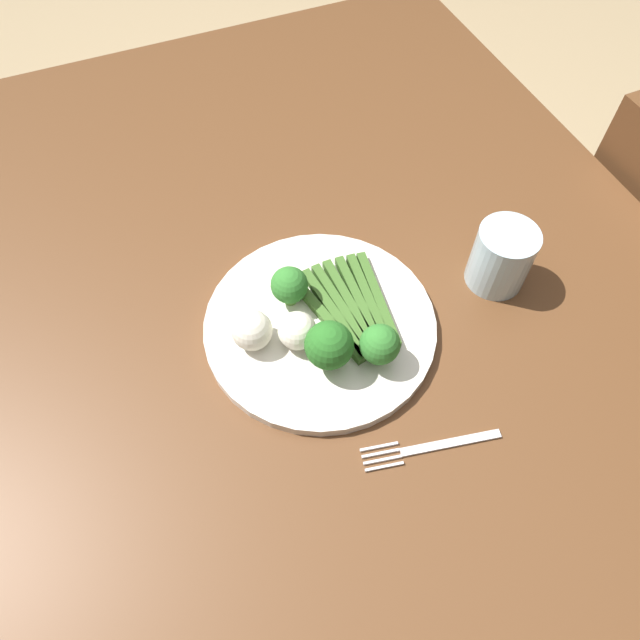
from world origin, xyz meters
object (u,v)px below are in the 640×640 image
at_px(fork, 429,447).
at_px(asparagus_bundle, 351,306).
at_px(broccoli_front, 332,345).
at_px(broccoli_front_left, 288,283).
at_px(dining_table, 300,341).
at_px(broccoli_near_center, 380,345).
at_px(water_glass, 501,257).
at_px(plate, 320,325).
at_px(cauliflower_near_fork, 252,330).
at_px(cauliflower_back_right, 297,331).

bearing_deg(fork, asparagus_bundle, -76.40).
distance_m(broccoli_front, broccoli_front_left, 0.11).
bearing_deg(broccoli_front_left, dining_table, -112.57).
xyz_separation_m(broccoli_near_center, fork, (-0.12, -0.01, -0.05)).
relative_size(broccoli_front, broccoli_near_center, 1.19).
distance_m(asparagus_bundle, water_glass, 0.21).
xyz_separation_m(plate, broccoli_front_left, (0.05, 0.02, 0.04)).
distance_m(broccoli_front_left, cauliflower_near_fork, 0.08).
xyz_separation_m(broccoli_front, fork, (-0.14, -0.06, -0.05)).
bearing_deg(fork, dining_table, -63.51).
height_order(broccoli_front, water_glass, water_glass).
bearing_deg(dining_table, fork, -164.84).
bearing_deg(fork, cauliflower_near_fork, -44.20).
xyz_separation_m(broccoli_front, broccoli_front_left, (0.11, 0.01, -0.01)).
xyz_separation_m(broccoli_front_left, fork, (-0.25, -0.08, -0.05)).
height_order(broccoli_front_left, fork, broccoli_front_left).
xyz_separation_m(plate, water_glass, (-0.02, -0.25, 0.04)).
xyz_separation_m(dining_table, water_glass, (-0.06, -0.27, 0.14)).
height_order(broccoli_front_left, cauliflower_near_fork, broccoli_front_left).
bearing_deg(broccoli_near_center, asparagus_bundle, -0.64).
bearing_deg(broccoli_front_left, broccoli_front, -172.82).
height_order(cauliflower_near_fork, fork, cauliflower_near_fork).
bearing_deg(cauliflower_near_fork, broccoli_near_center, -122.40).
height_order(asparagus_bundle, broccoli_front, broccoli_front).
distance_m(asparagus_bundle, cauliflower_near_fork, 0.13).
bearing_deg(broccoli_front, water_glass, -80.76).
xyz_separation_m(cauliflower_near_fork, water_glass, (-0.02, -0.34, 0.00)).
relative_size(asparagus_bundle, broccoli_front, 2.21).
height_order(dining_table, broccoli_front_left, broccoli_front_left).
distance_m(asparagus_bundle, broccoli_near_center, 0.09).
bearing_deg(broccoli_front_left, cauliflower_back_right, 168.21).
xyz_separation_m(plate, fork, (-0.20, -0.05, -0.01)).
distance_m(dining_table, asparagus_bundle, 0.14).
relative_size(dining_table, cauliflower_near_fork, 26.21).
bearing_deg(cauliflower_near_fork, water_glass, -93.81).
distance_m(broccoli_near_center, water_glass, 0.22).
bearing_deg(water_glass, broccoli_front, 99.24).
bearing_deg(broccoli_near_center, plate, 29.66).
height_order(broccoli_near_center, water_glass, water_glass).
height_order(asparagus_bundle, broccoli_front_left, broccoli_front_left).
bearing_deg(plate, broccoli_front, 171.24).
xyz_separation_m(cauliflower_back_right, fork, (-0.18, -0.09, -0.04)).
bearing_deg(broccoli_near_center, cauliflower_near_fork, 57.60).
relative_size(cauliflower_back_right, water_glass, 0.54).
xyz_separation_m(dining_table, broccoli_front_left, (0.00, 0.01, 0.14)).
xyz_separation_m(broccoli_near_center, water_glass, (0.06, -0.21, -0.00)).
distance_m(plate, broccoli_front, 0.08).
bearing_deg(asparagus_bundle, broccoli_front, 137.97).
relative_size(dining_table, cauliflower_back_right, 27.75).
distance_m(dining_table, cauliflower_near_fork, 0.16).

